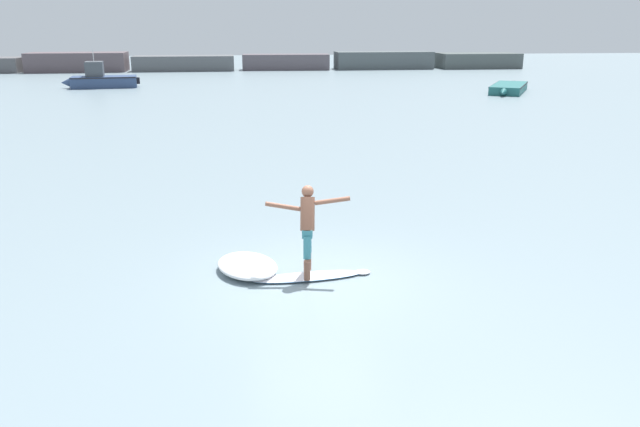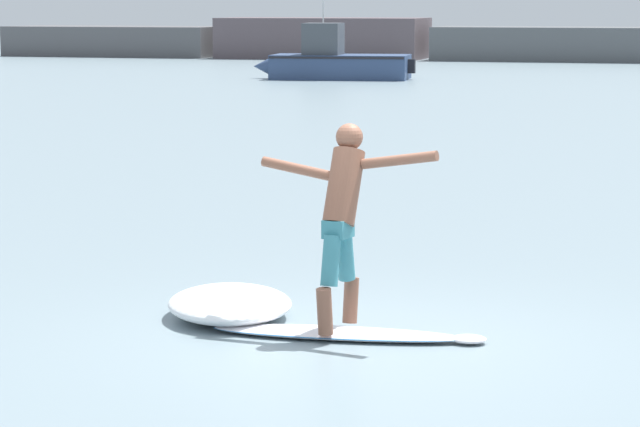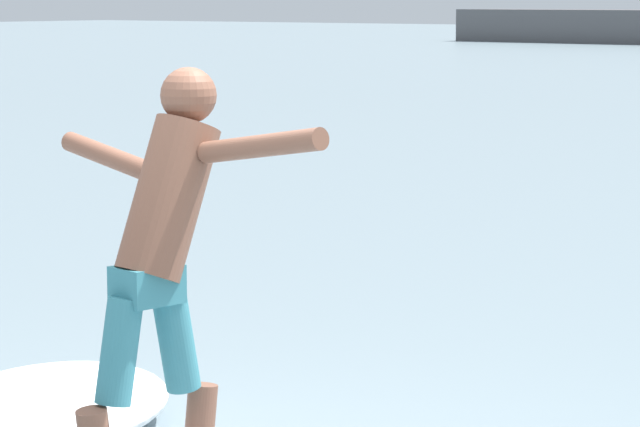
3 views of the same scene
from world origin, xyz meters
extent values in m
plane|color=gray|center=(0.00, 0.00, 0.00)|extent=(200.00, 200.00, 0.00)
cube|color=#535255|center=(-30.01, 62.00, 0.78)|extent=(11.40, 4.59, 1.57)
cube|color=#574B50|center=(-18.54, 62.00, 1.02)|extent=(10.48, 4.93, 2.05)
cube|color=#55585A|center=(-7.08, 62.00, 0.82)|extent=(11.10, 4.20, 1.64)
ellipsoid|color=white|center=(-0.15, 0.03, 0.04)|extent=(2.26, 0.66, 0.08)
ellipsoid|color=white|center=(0.99, 0.12, 0.04)|extent=(0.33, 0.29, 0.07)
ellipsoid|color=#2870B2|center=(-0.15, 0.03, 0.04)|extent=(2.28, 0.67, 0.04)
cone|color=black|center=(-1.06, -0.05, -0.06)|extent=(0.05, 0.05, 0.14)
cone|color=black|center=(-0.89, -0.16, -0.06)|extent=(0.05, 0.05, 0.14)
cone|color=black|center=(-0.92, 0.10, -0.06)|extent=(0.05, 0.05, 0.14)
cylinder|color=brown|center=(-0.11, 0.30, 0.28)|extent=(0.16, 0.19, 0.42)
cylinder|color=teal|center=(-0.13, 0.18, 0.70)|extent=(0.18, 0.25, 0.46)
cylinder|color=brown|center=(-0.19, -0.24, 0.28)|extent=(0.16, 0.19, 0.42)
cylinder|color=teal|center=(-0.17, -0.12, 0.70)|extent=(0.18, 0.25, 0.46)
cube|color=teal|center=(-0.15, 0.03, 0.96)|extent=(0.24, 0.29, 0.16)
cylinder|color=brown|center=(-0.13, 0.14, 1.31)|extent=(0.35, 0.53, 0.71)
sphere|color=brown|center=(-0.11, 0.26, 1.73)|extent=(0.24, 0.24, 0.24)
cylinder|color=brown|center=(-0.60, 0.30, 1.44)|extent=(0.70, 0.24, 0.21)
cylinder|color=brown|center=(0.36, 0.15, 1.56)|extent=(0.70, 0.21, 0.20)
cube|color=navy|center=(-12.05, 42.25, 0.46)|extent=(5.32, 2.99, 0.91)
cone|color=navy|center=(-14.92, 41.89, 0.46)|extent=(0.99, 1.01, 0.91)
cube|color=black|center=(-12.05, 42.25, 0.84)|extent=(5.28, 3.05, 0.08)
cube|color=#40454C|center=(-12.71, 42.17, 1.50)|extent=(1.57, 1.94, 1.17)
cube|color=#232D38|center=(-13.39, 42.08, 1.64)|extent=(0.21, 1.42, 0.59)
cylinder|color=silver|center=(-12.71, 42.17, 2.53)|extent=(0.06, 0.06, 0.90)
cube|color=black|center=(-9.42, 42.58, 0.50)|extent=(0.32, 0.39, 0.52)
ellipsoid|color=white|center=(-1.33, 0.54, 0.13)|extent=(1.63, 1.89, 0.27)
camera|label=1|loc=(-1.42, -11.42, 4.82)|focal=35.00mm
camera|label=2|loc=(3.37, -12.35, 2.90)|focal=85.00mm
camera|label=3|loc=(4.11, -4.46, 2.14)|focal=85.00mm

